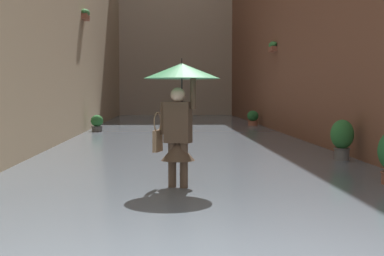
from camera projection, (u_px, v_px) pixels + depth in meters
name	position (u px, v px, depth m)	size (l,w,h in m)	color
ground_plane	(183.00, 137.00, 18.87)	(74.18, 74.18, 0.00)	#605B56
flood_water	(183.00, 135.00, 18.87)	(7.68, 35.67, 0.14)	slate
building_facade_far	(175.00, 5.00, 34.11)	(10.48, 1.80, 13.86)	tan
person_wading	(180.00, 98.00, 7.99)	(1.11, 1.11, 2.02)	#2D2319
potted_plant_mid_left	(342.00, 139.00, 11.28)	(0.48, 0.48, 0.97)	#66605B
potted_plant_far_left	(253.00, 119.00, 23.06)	(0.48, 0.48, 0.77)	#9E563D
potted_plant_near_right	(97.00, 124.00, 19.66)	(0.45, 0.45, 0.73)	#66605B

